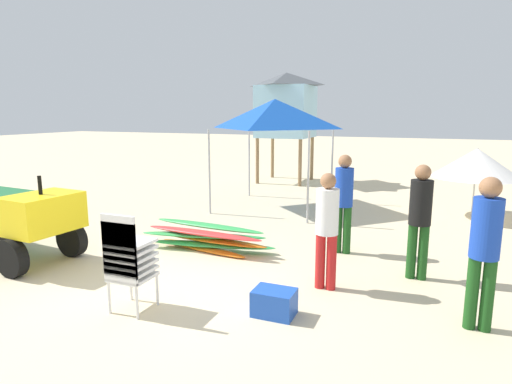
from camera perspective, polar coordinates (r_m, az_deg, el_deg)
The scene contains 12 objects.
ground at distance 6.33m, azimuth -13.68°, elevation -12.87°, with size 80.00×80.00×0.00m, color beige.
utility_cart at distance 8.36m, azimuth -29.79°, elevation -2.60°, with size 2.64×1.48×1.50m.
stacked_plastic_chairs at distance 5.57m, azimuth -16.87°, elevation -8.15°, with size 0.48×0.48×1.29m.
surfboard_pile at distance 7.87m, azimuth -6.52°, elevation -6.07°, with size 2.51×0.78×0.48m.
lifeguard_near_left at distance 5.47m, azimuth 28.18°, elevation -6.04°, with size 0.32×0.32×1.79m.
lifeguard_near_center at distance 6.07m, azimuth 9.43°, elevation -4.15°, with size 0.32×0.32×1.67m.
lifeguard_near_right at distance 6.78m, azimuth 21.00°, elevation -2.75°, with size 0.32×0.32×1.74m.
lifeguard_far_right at distance 7.67m, azimuth 11.60°, elevation -0.65°, with size 0.32×0.32×1.77m.
popup_canopy at distance 11.10m, azimuth 2.53°, elevation 10.35°, with size 2.55×2.55×2.82m.
lifeguard_tower at distance 15.48m, azimuth 4.02°, elevation 11.48°, with size 1.98×1.98×3.85m.
beach_umbrella_left at distance 11.38m, azimuth 27.30°, elevation 3.45°, with size 2.00×2.00×1.66m.
cooler_box at distance 5.49m, azimuth 2.44°, elevation -14.48°, with size 0.51×0.37×0.33m, color blue.
Camera 1 is at (3.47, -4.67, 2.49)m, focal length 30.04 mm.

